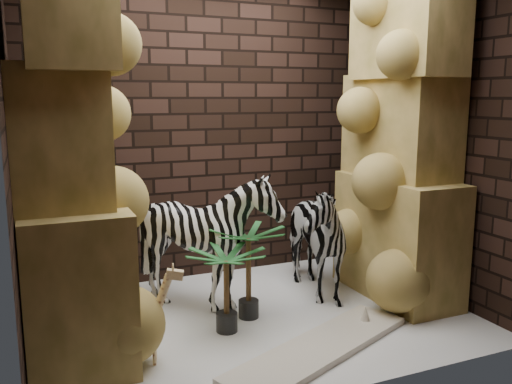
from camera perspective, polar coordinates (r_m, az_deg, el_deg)
name	(u,v)px	position (r m, az deg, el deg)	size (l,w,h in m)	color
floor	(255,318)	(4.58, -0.13, -13.31)	(3.50, 3.50, 0.00)	white
wall_back	(206,129)	(5.38, -5.37, 6.67)	(3.50, 3.50, 0.00)	black
wall_front	(340,154)	(3.10, 8.92, 4.06)	(3.50, 3.50, 0.00)	black
wall_left	(10,146)	(3.88, -24.75, 4.46)	(3.00, 3.00, 0.00)	black
wall_right	(431,132)	(5.15, 18.20, 6.06)	(3.00, 3.00, 0.00)	black
rock_pillar_left	(66,144)	(3.89, -19.58, 4.81)	(0.68, 1.30, 3.00)	#D8B163
rock_pillar_right	(402,133)	(4.94, 15.30, 6.05)	(0.58, 1.25, 3.00)	#D8B163
zebra_right	(307,227)	(4.95, 5.46, -3.75)	(0.58, 1.07, 1.27)	white
zebra_left	(208,247)	(4.62, -5.12, -5.84)	(0.98, 1.22, 1.11)	white
giraffe_toy	(139,314)	(3.81, -12.35, -12.63)	(0.37, 0.12, 0.72)	#FCDBA2
palm_front	(249,273)	(4.46, -0.81, -8.60)	(0.36, 0.36, 0.78)	#1E5B2F
palm_back	(226,290)	(4.23, -3.17, -10.45)	(0.36, 0.36, 0.67)	#1E5B2F
surfboard	(320,348)	(4.06, 6.85, -16.22)	(1.71, 0.42, 0.05)	beige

